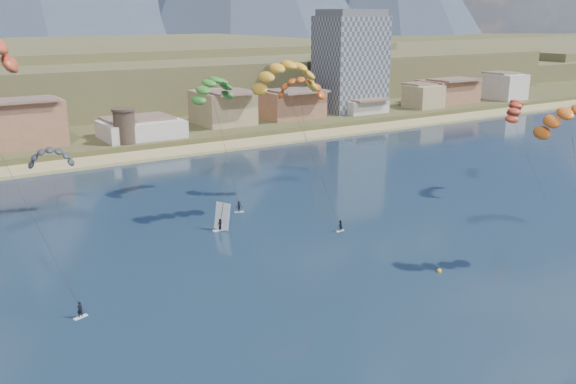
{
  "coord_description": "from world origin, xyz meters",
  "views": [
    {
      "loc": [
        -42.89,
        -35.34,
        32.68
      ],
      "look_at": [
        0.0,
        32.0,
        10.0
      ],
      "focal_mm": 39.28,
      "sensor_mm": 36.0,
      "label": 1
    }
  ],
  "objects_px": {
    "kitesurfer_yellow": "(287,72)",
    "kitesurfer_green": "(213,86)",
    "apartment_tower": "(350,61)",
    "kitesurfer_orange": "(575,117)",
    "watchtower": "(124,126)",
    "windsurfer": "(221,222)",
    "buoy": "(439,271)"
  },
  "relations": [
    {
      "from": "kitesurfer_yellow",
      "to": "kitesurfer_green",
      "type": "distance_m",
      "value": 20.94
    },
    {
      "from": "kitesurfer_yellow",
      "to": "apartment_tower",
      "type": "bearing_deg",
      "value": 46.78
    },
    {
      "from": "kitesurfer_yellow",
      "to": "kitesurfer_orange",
      "type": "bearing_deg",
      "value": -62.15
    },
    {
      "from": "watchtower",
      "to": "kitesurfer_orange",
      "type": "height_order",
      "value": "kitesurfer_orange"
    },
    {
      "from": "kitesurfer_green",
      "to": "apartment_tower",
      "type": "bearing_deg",
      "value": 37.33
    },
    {
      "from": "watchtower",
      "to": "kitesurfer_green",
      "type": "bearing_deg",
      "value": -87.0
    },
    {
      "from": "apartment_tower",
      "to": "windsurfer",
      "type": "xyz_separation_m",
      "value": [
        -86.63,
        -79.09,
        -16.44
      ]
    },
    {
      "from": "kitesurfer_yellow",
      "to": "kitesurfer_green",
      "type": "bearing_deg",
      "value": 97.98
    },
    {
      "from": "kitesurfer_green",
      "to": "watchtower",
      "type": "bearing_deg",
      "value": 93.0
    },
    {
      "from": "kitesurfer_orange",
      "to": "windsurfer",
      "type": "relative_size",
      "value": 5.27
    },
    {
      "from": "apartment_tower",
      "to": "buoy",
      "type": "distance_m",
      "value": 131.06
    },
    {
      "from": "apartment_tower",
      "to": "kitesurfer_green",
      "type": "bearing_deg",
      "value": -142.67
    },
    {
      "from": "kitesurfer_green",
      "to": "buoy",
      "type": "bearing_deg",
      "value": -81.34
    },
    {
      "from": "watchtower",
      "to": "kitesurfer_yellow",
      "type": "distance_m",
      "value": 68.07
    },
    {
      "from": "windsurfer",
      "to": "buoy",
      "type": "bearing_deg",
      "value": -61.21
    },
    {
      "from": "watchtower",
      "to": "buoy",
      "type": "xyz_separation_m",
      "value": [
        10.02,
        -95.39,
        -6.25
      ]
    },
    {
      "from": "kitesurfer_yellow",
      "to": "kitesurfer_orange",
      "type": "xyz_separation_m",
      "value": [
        19.47,
        -36.85,
        -3.67
      ]
    },
    {
      "from": "apartment_tower",
      "to": "kitesurfer_orange",
      "type": "height_order",
      "value": "apartment_tower"
    },
    {
      "from": "kitesurfer_orange",
      "to": "kitesurfer_yellow",
      "type": "bearing_deg",
      "value": 117.85
    },
    {
      "from": "watchtower",
      "to": "apartment_tower",
      "type": "bearing_deg",
      "value": 9.93
    },
    {
      "from": "buoy",
      "to": "apartment_tower",
      "type": "bearing_deg",
      "value": 57.39
    },
    {
      "from": "kitesurfer_yellow",
      "to": "windsurfer",
      "type": "relative_size",
      "value": 6.24
    },
    {
      "from": "kitesurfer_orange",
      "to": "kitesurfer_green",
      "type": "height_order",
      "value": "kitesurfer_orange"
    },
    {
      "from": "watchtower",
      "to": "kitesurfer_orange",
      "type": "bearing_deg",
      "value": -76.45
    },
    {
      "from": "kitesurfer_orange",
      "to": "windsurfer",
      "type": "bearing_deg",
      "value": 130.0
    },
    {
      "from": "watchtower",
      "to": "windsurfer",
      "type": "height_order",
      "value": "watchtower"
    },
    {
      "from": "watchtower",
      "to": "kitesurfer_green",
      "type": "relative_size",
      "value": 0.36
    },
    {
      "from": "watchtower",
      "to": "kitesurfer_green",
      "type": "distance_m",
      "value": 47.26
    },
    {
      "from": "kitesurfer_orange",
      "to": "windsurfer",
      "type": "distance_m",
      "value": 52.24
    },
    {
      "from": "apartment_tower",
      "to": "watchtower",
      "type": "relative_size",
      "value": 3.72
    },
    {
      "from": "apartment_tower",
      "to": "buoy",
      "type": "bearing_deg",
      "value": -122.61
    },
    {
      "from": "kitesurfer_orange",
      "to": "buoy",
      "type": "relative_size",
      "value": 33.67
    }
  ]
}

